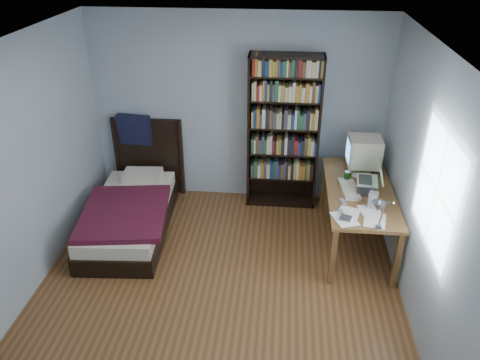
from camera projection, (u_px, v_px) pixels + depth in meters
The scene contains 14 objects.
room at pixel (216, 191), 4.23m from camera, with size 4.20×4.24×2.50m.
desk at pixel (352, 193), 5.84m from camera, with size 0.75×1.63×0.73m.
crt_monitor at pixel (363, 152), 5.58m from camera, with size 0.39×0.37×0.44m.
laptop at pixel (368, 184), 5.20m from camera, with size 0.32×0.32×0.36m.
desk_lamp at pixel (379, 208), 4.13m from camera, with size 0.21×0.46×0.54m.
keyboard at pixel (349, 189), 5.27m from camera, with size 0.18×0.46×0.03m, color beige.
speaker at pixel (373, 200), 4.92m from camera, with size 0.09×0.09×0.18m, color gray.
soda_can at pixel (347, 177), 5.44m from camera, with size 0.07×0.07×0.12m, color #06320C.
mouse at pixel (354, 175), 5.55m from camera, with size 0.06×0.11×0.04m, color silver.
phone_silver at pixel (343, 201), 5.04m from camera, with size 0.05×0.11×0.02m, color silver.
phone_grey at pixel (341, 212), 4.87m from camera, with size 0.05×0.09×0.02m, color gray.
external_drive at pixel (346, 219), 4.75m from camera, with size 0.11×0.11×0.02m, color gray.
bookshelf at pixel (283, 133), 5.98m from camera, with size 0.91×0.30×2.02m.
bed at pixel (132, 209), 5.81m from camera, with size 1.12×2.02×1.16m.
Camera 1 is at (0.60, -3.62, 3.37)m, focal length 35.00 mm.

